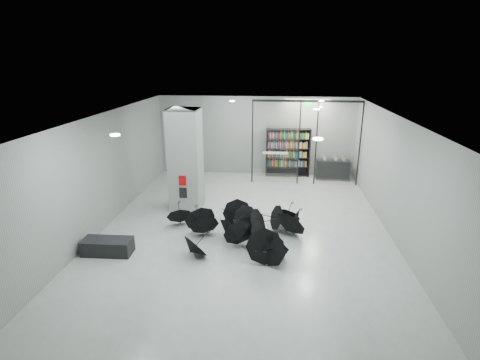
# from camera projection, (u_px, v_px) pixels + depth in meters

# --- Properties ---
(room) EXTENTS (14.00, 14.02, 4.01)m
(room) POSITION_uv_depth(u_px,v_px,m) (245.00, 153.00, 12.16)
(room) COLOR gray
(room) RESTS_ON ground
(column) EXTENTS (1.20, 1.20, 4.00)m
(column) POSITION_uv_depth(u_px,v_px,m) (186.00, 160.00, 14.55)
(column) COLOR slate
(column) RESTS_ON ground
(fire_cabinet) EXTENTS (0.28, 0.04, 0.38)m
(fire_cabinet) POSITION_uv_depth(u_px,v_px,m) (182.00, 180.00, 14.16)
(fire_cabinet) COLOR #A50A07
(fire_cabinet) RESTS_ON column
(info_panel) EXTENTS (0.30, 0.03, 0.42)m
(info_panel) POSITION_uv_depth(u_px,v_px,m) (183.00, 193.00, 14.32)
(info_panel) COLOR black
(info_panel) RESTS_ON column
(exit_sign) EXTENTS (0.30, 0.06, 0.15)m
(exit_sign) POSITION_uv_depth(u_px,v_px,m) (308.00, 104.00, 16.65)
(exit_sign) COLOR #0CE533
(exit_sign) RESTS_ON room
(glass_partition) EXTENTS (5.06, 0.08, 4.00)m
(glass_partition) POSITION_uv_depth(u_px,v_px,m) (305.00, 139.00, 17.35)
(glass_partition) COLOR silver
(glass_partition) RESTS_ON ground
(bench) EXTENTS (1.53, 0.69, 0.49)m
(bench) POSITION_uv_depth(u_px,v_px,m) (108.00, 246.00, 11.48)
(bench) COLOR black
(bench) RESTS_ON ground
(bookshelf) EXTENTS (2.25, 0.57, 2.45)m
(bookshelf) POSITION_uv_depth(u_px,v_px,m) (288.00, 152.00, 18.90)
(bookshelf) COLOR black
(bookshelf) RESTS_ON ground
(shop_counter) EXTENTS (1.65, 0.70, 0.98)m
(shop_counter) POSITION_uv_depth(u_px,v_px,m) (333.00, 170.00, 18.57)
(shop_counter) COLOR black
(shop_counter) RESTS_ON ground
(umbrella_cluster) EXTENTS (5.30, 3.97, 1.30)m
(umbrella_cluster) POSITION_uv_depth(u_px,v_px,m) (247.00, 231.00, 12.34)
(umbrella_cluster) COLOR black
(umbrella_cluster) RESTS_ON ground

